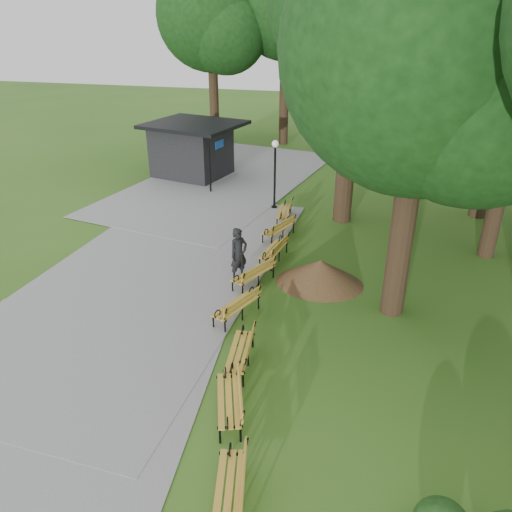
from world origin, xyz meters
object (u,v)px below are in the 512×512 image
(person, at_px, (239,254))
(bench_7, at_px, (284,211))
(bench_4, at_px, (253,273))
(bench_5, at_px, (274,250))
(bench_0, at_px, (229,489))
(bench_1, at_px, (229,400))
(lawn_tree_0, at_px, (428,49))
(lawn_tree_2, at_px, (359,3))
(bench_6, at_px, (278,228))
(bench_2, at_px, (240,351))
(lamp_post, at_px, (275,160))
(kiosk, at_px, (192,149))
(bench_3, at_px, (236,306))
(dirt_mound, at_px, (320,272))

(person, relative_size, bench_7, 1.00)
(bench_4, xyz_separation_m, bench_5, (0.24, 1.99, 0.00))
(bench_0, distance_m, bench_1, 2.35)
(bench_0, bearing_deg, lawn_tree_0, 147.52)
(person, xyz_separation_m, bench_5, (0.83, 1.72, -0.51))
(lawn_tree_2, bearing_deg, bench_6, -130.55)
(bench_2, distance_m, bench_5, 6.27)
(bench_2, bearing_deg, lamp_post, -178.28)
(bench_0, xyz_separation_m, bench_2, (-1.00, 4.02, 0.00))
(bench_6, bearing_deg, kiosk, -117.62)
(bench_1, relative_size, bench_3, 1.00)
(lamp_post, relative_size, bench_2, 1.70)
(bench_2, distance_m, lawn_tree_2, 13.80)
(bench_4, bearing_deg, lawn_tree_0, 107.94)
(dirt_mound, height_order, bench_3, dirt_mound)
(kiosk, height_order, bench_7, kiosk)
(lamp_post, height_order, bench_3, lamp_post)
(bench_1, relative_size, bench_6, 1.00)
(kiosk, xyz_separation_m, bench_4, (6.72, -11.46, -1.07))
(bench_1, xyz_separation_m, bench_4, (-1.07, 6.04, 0.00))
(bench_1, bearing_deg, dirt_mound, 151.13)
(bench_4, bearing_deg, bench_7, -153.59)
(lamp_post, xyz_separation_m, lawn_tree_2, (3.26, -0.71, 6.36))
(bench_2, bearing_deg, bench_1, 1.81)
(person, xyz_separation_m, lawn_tree_2, (2.85, 6.46, 7.73))
(lamp_post, xyz_separation_m, lawn_tree_0, (5.57, -7.95, 5.22))
(bench_3, xyz_separation_m, bench_6, (-0.09, 6.17, 0.00))
(dirt_mound, distance_m, bench_0, 8.96)
(bench_0, height_order, bench_5, same)
(lawn_tree_2, bearing_deg, bench_4, -108.58)
(lamp_post, height_order, bench_5, lamp_post)
(bench_2, bearing_deg, bench_4, -176.46)
(kiosk, distance_m, bench_7, 8.56)
(lawn_tree_2, bearing_deg, bench_7, -163.49)
(bench_4, height_order, bench_6, same)
(dirt_mound, distance_m, bench_7, 5.82)
(person, distance_m, bench_2, 4.75)
(bench_5, bearing_deg, person, -17.57)
(bench_4, distance_m, bench_6, 4.04)
(lamp_post, bearing_deg, dirt_mound, -64.95)
(bench_0, bearing_deg, bench_6, 175.69)
(bench_1, height_order, lawn_tree_2, lawn_tree_2)
(kiosk, bearing_deg, bench_1, -53.57)
(person, relative_size, bench_0, 1.00)
(lamp_post, bearing_deg, lawn_tree_0, -54.98)
(bench_3, bearing_deg, bench_0, 37.01)
(bench_1, bearing_deg, lamp_post, 169.07)
(bench_2, xyz_separation_m, bench_7, (-1.01, 10.24, 0.00))
(bench_2, bearing_deg, bench_6, 178.72)
(bench_5, height_order, lawn_tree_0, lawn_tree_0)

